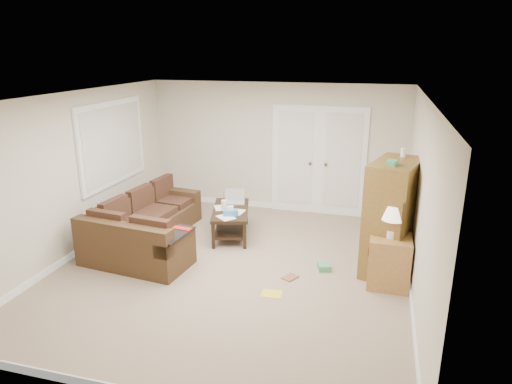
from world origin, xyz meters
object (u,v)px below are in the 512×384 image
(tv_armoire, at_px, (392,217))
(side_cabinet, at_px, (389,257))
(coffee_table, at_px, (231,221))
(sectional_sofa, at_px, (145,230))

(tv_armoire, relative_size, side_cabinet, 1.53)
(coffee_table, height_order, tv_armoire, tv_armoire)
(sectional_sofa, bearing_deg, side_cabinet, 2.62)
(coffee_table, xyz_separation_m, side_cabinet, (2.61, -1.10, 0.15))
(coffee_table, relative_size, side_cabinet, 1.13)
(sectional_sofa, relative_size, side_cabinet, 2.27)
(tv_armoire, bearing_deg, side_cabinet, -73.47)
(tv_armoire, bearing_deg, coffee_table, -177.81)
(sectional_sofa, xyz_separation_m, tv_armoire, (3.80, 0.20, 0.53))
(sectional_sofa, height_order, side_cabinet, side_cabinet)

